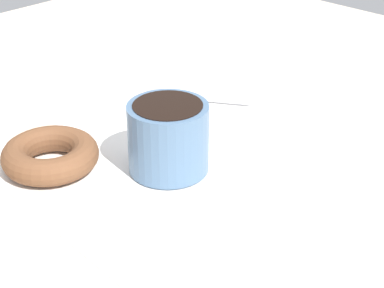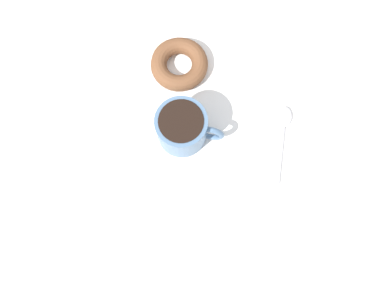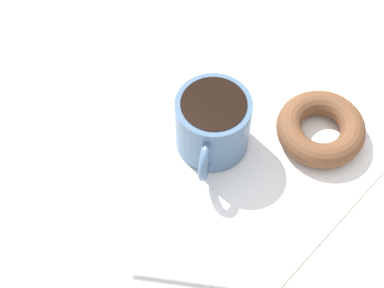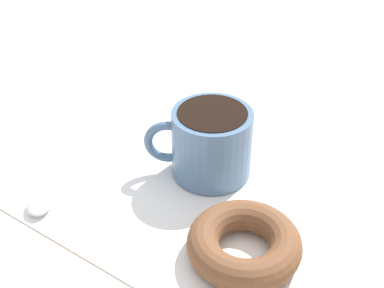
# 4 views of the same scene
# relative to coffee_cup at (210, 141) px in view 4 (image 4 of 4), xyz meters

# --- Properties ---
(ground_plane) EXTENTS (1.20, 1.20, 0.02)m
(ground_plane) POSITION_rel_coffee_cup_xyz_m (0.02, -0.01, -0.05)
(ground_plane) COLOR beige
(napkin) EXTENTS (0.36, 0.36, 0.00)m
(napkin) POSITION_rel_coffee_cup_xyz_m (0.03, -0.01, -0.04)
(napkin) COLOR white
(napkin) RESTS_ON ground_plane
(coffee_cup) EXTENTS (0.10, 0.08, 0.07)m
(coffee_cup) POSITION_rel_coffee_cup_xyz_m (0.00, 0.00, 0.00)
(coffee_cup) COLOR slate
(coffee_cup) RESTS_ON napkin
(donut) EXTENTS (0.10, 0.10, 0.03)m
(donut) POSITION_rel_coffee_cup_xyz_m (-0.08, 0.09, -0.02)
(donut) COLOR brown
(donut) RESTS_ON napkin
(spoon) EXTENTS (0.08, 0.12, 0.01)m
(spoon) POSITION_rel_coffee_cup_xyz_m (0.12, 0.12, -0.03)
(spoon) COLOR silver
(spoon) RESTS_ON napkin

